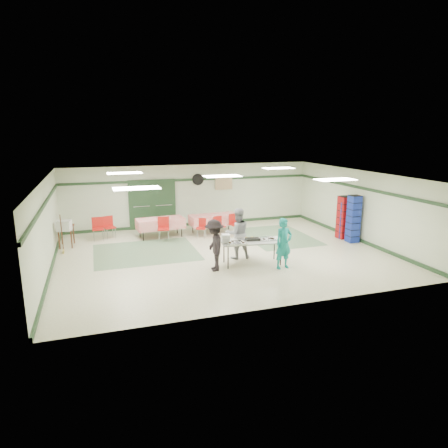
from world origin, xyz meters
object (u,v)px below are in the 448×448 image
object	(u,v)px
volunteer_teal	(284,244)
crate_stack_blue_a	(353,219)
chair_loose_a	(109,225)
crate_stack_red	(344,217)
dining_table_b	(160,223)
chair_c	(234,222)
volunteer_dark	(214,245)
office_printer	(64,226)
chair_loose_b	(98,226)
broom	(62,233)
serving_table	(252,242)
volunteer_grey	(238,234)
chair_a	(219,224)
crate_stack_blue_b	(343,220)
chair_b	(201,226)
dining_table_a	(214,219)
chair_d	(164,226)
printer_table	(66,230)

from	to	relation	value
volunteer_teal	crate_stack_blue_a	distance (m)	4.25
chair_loose_a	crate_stack_red	xyz separation A→B (m)	(8.77, -2.88, 0.30)
dining_table_b	chair_c	bearing A→B (deg)	-16.23
volunteer_dark	office_printer	size ratio (longest dim) A/B	3.48
chair_loose_b	broom	distance (m)	1.80
serving_table	volunteer_grey	xyz separation A→B (m)	(-0.24, 0.69, 0.13)
volunteer_grey	chair_a	bearing A→B (deg)	-92.61
crate_stack_blue_a	office_printer	world-z (taller)	crate_stack_blue_a
chair_c	volunteer_dark	bearing A→B (deg)	-128.00
chair_loose_b	office_printer	distance (m)	1.65
chair_c	broom	xyz separation A→B (m)	(-6.48, -0.48, 0.17)
chair_a	chair_c	distance (m)	0.67
serving_table	crate_stack_blue_b	xyz separation A→B (m)	(4.58, 1.81, 0.02)
volunteer_teal	chair_b	size ratio (longest dim) A/B	2.02
chair_loose_b	crate_stack_red	world-z (taller)	crate_stack_red
volunteer_grey	crate_stack_red	world-z (taller)	volunteer_grey
chair_loose_b	office_printer	bearing A→B (deg)	-134.87
dining_table_a	crate_stack_blue_a	size ratio (longest dim) A/B	1.10
chair_a	volunteer_dark	bearing A→B (deg)	-124.24
dining_table_a	crate_stack_red	xyz separation A→B (m)	(4.61, -2.40, 0.27)
dining_table_a	office_printer	world-z (taller)	office_printer
volunteer_teal	crate_stack_red	xyz separation A→B (m)	(3.82, 2.45, 0.05)
office_printer	chair_b	bearing A→B (deg)	14.83
dining_table_b	chair_loose_a	bearing A→B (deg)	161.00
volunteer_dark	dining_table_a	distance (m)	4.57
chair_a	chair_loose_a	size ratio (longest dim) A/B	0.92
chair_d	printer_table	bearing A→B (deg)	-175.57
chair_b	chair_d	size ratio (longest dim) A/B	0.84
office_printer	chair_loose_b	bearing A→B (deg)	57.58
crate_stack_red	broom	size ratio (longest dim) A/B	1.24
volunteer_grey	chair_loose_b	bearing A→B (deg)	-38.42
dining_table_b	crate_stack_blue_b	xyz separation A→B (m)	(6.81, -2.37, 0.17)
dining_table_b	serving_table	bearing A→B (deg)	-67.21
dining_table_b	chair_d	bearing A→B (deg)	-92.44
dining_table_a	chair_loose_a	xyz separation A→B (m)	(-4.16, 0.48, -0.04)
crate_stack_red	chair_loose_a	bearing A→B (deg)	161.79
serving_table	chair_c	size ratio (longest dim) A/B	2.36
chair_loose_a	dining_table_a	bearing A→B (deg)	-22.72
dining_table_a	chair_c	bearing A→B (deg)	-42.17
office_printer	serving_table	bearing A→B (deg)	-18.58
chair_c	serving_table	bearing A→B (deg)	-111.14
volunteer_teal	chair_b	xyz separation A→B (m)	(-1.47, 4.28, -0.31)
volunteer_teal	broom	world-z (taller)	volunteer_teal
dining_table_a	chair_a	bearing A→B (deg)	-89.19
volunteer_dark	chair_a	distance (m)	4.04
chair_a	office_printer	size ratio (longest dim) A/B	1.78
serving_table	chair_loose_b	xyz separation A→B (m)	(-4.60, 4.47, -0.17)
volunteer_grey	chair_b	world-z (taller)	volunteer_grey
serving_table	volunteer_teal	bearing A→B (deg)	-34.90
crate_stack_blue_a	chair_loose_a	bearing A→B (deg)	158.34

